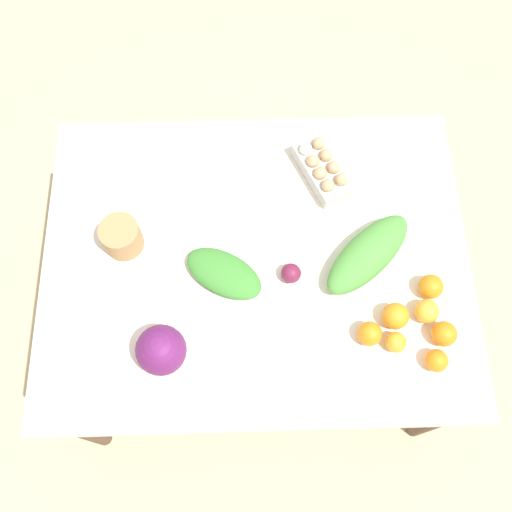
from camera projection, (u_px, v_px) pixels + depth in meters
The scene contains 15 objects.
ground_plane at pixel (256, 321), 2.55m from camera, with size 8.00×8.00×0.00m, color #C6B289.
dining_table at pixel (256, 267), 1.94m from camera, with size 1.40×1.09×0.74m.
cabbage_purple at pixel (161, 350), 1.67m from camera, with size 0.15×0.15×0.15m, color #601E5B.
egg_carton at pixel (323, 169), 1.95m from camera, with size 0.21×0.27×0.09m.
paper_bag at pixel (122, 237), 1.84m from camera, with size 0.13×0.13×0.11m, color #A87F51.
greens_bunch_kale at pixel (224, 273), 1.81m from camera, with size 0.26×0.14×0.06m, color #3D8433.
greens_bunch_chard at pixel (368, 254), 1.82m from camera, with size 0.36×0.14×0.10m, color #4C933D.
beet_root at pixel (291, 273), 1.81m from camera, with size 0.06×0.06×0.06m, color maroon.
orange_0 at pixel (370, 334), 1.73m from camera, with size 0.08×0.08×0.08m, color orange.
orange_1 at pixel (427, 311), 1.76m from camera, with size 0.08×0.08×0.08m, color #F9A833.
orange_2 at pixel (396, 316), 1.75m from camera, with size 0.08×0.08×0.08m, color orange.
orange_3 at pixel (444, 334), 1.73m from camera, with size 0.08×0.08×0.08m, color orange.
orange_4 at pixel (396, 342), 1.73m from camera, with size 0.06×0.06×0.06m, color orange.
orange_5 at pixel (431, 287), 1.79m from camera, with size 0.08×0.08×0.08m, color orange.
orange_6 at pixel (437, 361), 1.70m from camera, with size 0.07×0.07×0.07m, color orange.
Camera 1 is at (0.02, 0.71, 2.47)m, focal length 40.00 mm.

